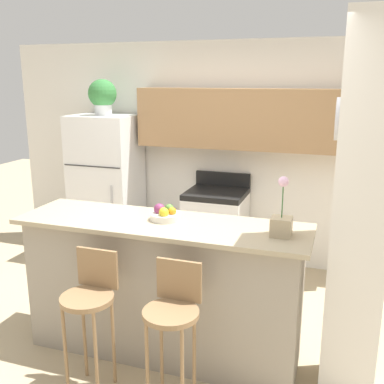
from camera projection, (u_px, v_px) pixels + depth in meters
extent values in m
plane|color=tan|center=(163.00, 351.00, 3.63)|extent=(14.00, 14.00, 0.00)
cube|color=white|center=(230.00, 154.00, 5.23)|extent=(5.60, 0.06, 2.55)
cube|color=#9E754C|center=(255.00, 119.00, 4.85)|extent=(2.65, 0.32, 0.65)
cube|color=silver|center=(222.00, 124.00, 5.00)|extent=(0.69, 0.28, 0.12)
cube|color=white|center=(361.00, 214.00, 2.93)|extent=(0.36, 0.32, 2.55)
cylinder|color=silver|center=(337.00, 119.00, 2.84)|extent=(0.02, 0.27, 0.27)
cylinder|color=white|center=(336.00, 119.00, 2.84)|extent=(0.01, 0.24, 0.24)
cube|color=gray|center=(162.00, 291.00, 3.49)|extent=(2.10, 0.53, 1.06)
cube|color=tan|center=(161.00, 224.00, 3.36)|extent=(2.22, 0.65, 0.04)
cube|color=white|center=(108.00, 209.00, 5.50)|extent=(0.75, 0.63, 1.17)
cube|color=white|center=(105.00, 139.00, 5.29)|extent=(0.75, 0.63, 0.55)
cube|color=#333333|center=(92.00, 166.00, 5.06)|extent=(0.71, 0.01, 0.01)
cylinder|color=#B2B2B7|center=(112.00, 213.00, 5.11)|extent=(0.02, 0.02, 0.64)
cube|color=white|center=(216.00, 232.00, 5.13)|extent=(0.65, 0.61, 0.85)
cube|color=black|center=(216.00, 194.00, 5.02)|extent=(0.65, 0.61, 0.06)
cube|color=black|center=(223.00, 179.00, 5.25)|extent=(0.65, 0.04, 0.16)
cube|color=black|center=(208.00, 238.00, 4.84)|extent=(0.39, 0.01, 0.27)
cylinder|color=olive|center=(87.00, 299.00, 3.01)|extent=(0.36, 0.36, 0.03)
cube|color=olive|center=(97.00, 268.00, 3.11)|extent=(0.31, 0.02, 0.28)
cylinder|color=olive|center=(65.00, 352.00, 3.03)|extent=(0.02, 0.02, 0.68)
cylinder|color=olive|center=(96.00, 359.00, 2.95)|extent=(0.02, 0.02, 0.68)
cylinder|color=olive|center=(84.00, 334.00, 3.24)|extent=(0.02, 0.02, 0.68)
cylinder|color=olive|center=(113.00, 340.00, 3.17)|extent=(0.02, 0.02, 0.68)
cylinder|color=olive|center=(171.00, 313.00, 2.82)|extent=(0.36, 0.36, 0.03)
cube|color=olive|center=(179.00, 280.00, 2.92)|extent=(0.31, 0.02, 0.28)
cylinder|color=olive|center=(147.00, 370.00, 2.84)|extent=(0.02, 0.02, 0.68)
cylinder|color=olive|center=(182.00, 378.00, 2.77)|extent=(0.02, 0.02, 0.68)
cylinder|color=olive|center=(162.00, 350.00, 3.05)|extent=(0.02, 0.02, 0.68)
cylinder|color=olive|center=(194.00, 356.00, 2.98)|extent=(0.02, 0.02, 0.68)
cylinder|color=silver|center=(103.00, 110.00, 5.21)|extent=(0.20, 0.20, 0.12)
sphere|color=#387F3D|center=(102.00, 94.00, 5.16)|extent=(0.33, 0.33, 0.33)
cube|color=tan|center=(281.00, 227.00, 3.04)|extent=(0.14, 0.14, 0.13)
cylinder|color=#386633|center=(283.00, 201.00, 3.00)|extent=(0.01, 0.01, 0.23)
sphere|color=#E5B2D1|center=(284.00, 182.00, 2.96)|extent=(0.07, 0.07, 0.07)
cylinder|color=silver|center=(166.00, 216.00, 3.40)|extent=(0.24, 0.24, 0.05)
sphere|color=orange|center=(172.00, 211.00, 3.37)|extent=(0.06, 0.06, 0.06)
sphere|color=#4C7F2D|center=(169.00, 209.00, 3.43)|extent=(0.07, 0.07, 0.07)
sphere|color=#7A2D56|center=(159.00, 209.00, 3.40)|extent=(0.09, 0.09, 0.09)
sphere|color=gold|center=(164.00, 212.00, 3.33)|extent=(0.07, 0.07, 0.07)
cylinder|color=#59595B|center=(146.00, 251.00, 5.22)|extent=(0.28, 0.28, 0.38)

